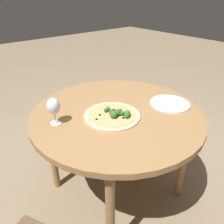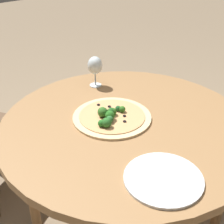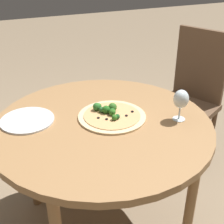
% 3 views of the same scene
% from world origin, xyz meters
% --- Properties ---
extents(ground_plane, '(12.00, 12.00, 0.00)m').
position_xyz_m(ground_plane, '(0.00, 0.00, 0.00)').
color(ground_plane, '#847056').
extents(dining_table, '(1.07, 1.07, 0.71)m').
position_xyz_m(dining_table, '(0.00, 0.00, 0.64)').
color(dining_table, olive).
rests_on(dining_table, ground_plane).
extents(chair, '(0.54, 0.54, 0.96)m').
position_xyz_m(chair, '(-0.84, -0.43, 0.51)').
color(chair, brown).
rests_on(chair, ground_plane).
extents(pizza, '(0.34, 0.34, 0.06)m').
position_xyz_m(pizza, '(-0.06, -0.03, 0.72)').
color(pizza, '#DBBC89').
rests_on(pizza, dining_table).
extents(wine_glass, '(0.07, 0.07, 0.16)m').
position_xyz_m(wine_glass, '(-0.36, 0.12, 0.81)').
color(wine_glass, silver).
rests_on(wine_glass, dining_table).
extents(plate_near, '(0.26, 0.26, 0.01)m').
position_xyz_m(plate_near, '(0.34, -0.15, 0.71)').
color(plate_near, silver).
rests_on(plate_near, dining_table).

